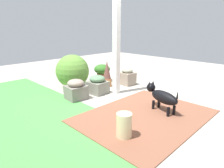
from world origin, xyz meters
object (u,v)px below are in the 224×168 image
porch_pillar (116,40)px  terracotta_pot_broad (102,71)px  stone_planter_far (76,89)px  ceramic_urn (124,126)px  stone_planter_nearest (127,77)px  dog (162,96)px  round_shrub (73,71)px  terracotta_pot_spiky (107,74)px  stone_planter_mid (97,85)px

porch_pillar → terracotta_pot_broad: (1.04, -0.48, -0.98)m
stone_planter_far → ceramic_urn: bearing=166.0°
terracotta_pot_broad → ceramic_urn: (-2.55, 1.89, -0.11)m
stone_planter_nearest → ceramic_urn: bearing=129.8°
porch_pillar → dog: 1.71m
round_shrub → dog: round_shrub is taller
stone_planter_nearest → round_shrub: 1.52m
stone_planter_far → terracotta_pot_spiky: bearing=-79.2°
stone_planter_far → terracotta_pot_spiky: 1.21m
stone_planter_far → terracotta_pot_spiky: terracotta_pot_spiky is taller
stone_planter_far → terracotta_pot_spiky: (0.23, -1.18, 0.12)m
round_shrub → terracotta_pot_broad: size_ratio=1.72×
stone_planter_mid → round_shrub: 0.88m
porch_pillar → ceramic_urn: (-1.51, 1.41, -1.09)m
stone_planter_far → round_shrub: round_shrub is taller
dog → porch_pillar: bearing=-8.2°
stone_planter_far → terracotta_pot_broad: size_ratio=0.89×
porch_pillar → terracotta_pot_spiky: 1.13m
round_shrub → terracotta_pot_broad: 0.97m
terracotta_pot_broad → ceramic_urn: size_ratio=1.32×
terracotta_pot_broad → dog: bearing=164.3°
porch_pillar → dog: (-1.39, 0.20, -0.97)m
ceramic_urn → round_shrub: bearing=-19.3°
stone_planter_nearest → terracotta_pot_broad: bearing=19.3°
stone_planter_far → dog: bearing=-156.7°
stone_planter_nearest → terracotta_pot_broad: (0.76, 0.26, 0.08)m
terracotta_pot_broad → ceramic_urn: terracotta_pot_broad is taller
porch_pillar → stone_planter_mid: (0.31, 0.34, -1.07)m
stone_planter_nearest → round_shrub: size_ratio=0.54×
stone_planter_nearest → round_shrub: bearing=54.5°
round_shrub → porch_pillar: bearing=-157.7°
stone_planter_nearest → dog: (-1.68, 0.95, 0.09)m
terracotta_pot_spiky → ceramic_urn: (-2.07, 1.64, -0.15)m
stone_planter_mid → terracotta_pot_spiky: 0.64m
stone_planter_far → terracotta_pot_broad: (0.70, -1.43, 0.08)m
porch_pillar → round_shrub: (1.16, 0.47, -0.84)m
porch_pillar → dog: porch_pillar is taller
porch_pillar → stone_planter_nearest: (0.29, -0.75, -1.06)m
stone_planter_nearest → terracotta_pot_spiky: size_ratio=0.67×
terracotta_pot_spiky → ceramic_urn: terracotta_pot_spiky is taller
ceramic_urn → stone_planter_nearest: bearing=-50.2°
terracotta_pot_spiky → terracotta_pot_broad: bearing=-27.8°
terracotta_pot_spiky → stone_planter_far: bearing=100.8°
stone_planter_far → dog: (-1.74, -0.75, 0.09)m
porch_pillar → stone_planter_mid: 1.17m
porch_pillar → round_shrub: size_ratio=2.92×
stone_planter_far → ceramic_urn: 1.91m
stone_planter_nearest → terracotta_pot_broad: size_ratio=0.92×
round_shrub → dog: bearing=-173.9°
stone_planter_mid → terracotta_pot_broad: bearing=-48.4°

